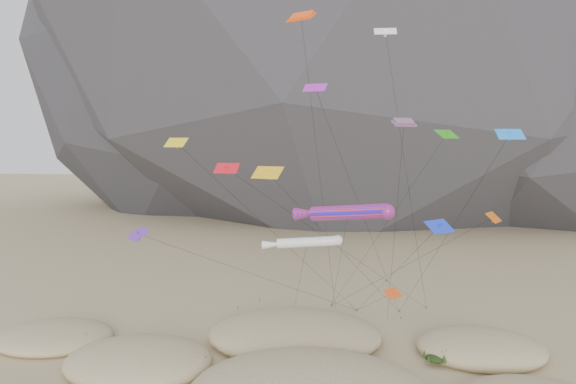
% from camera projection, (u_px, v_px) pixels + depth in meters
% --- Properties ---
extents(kite_stakes, '(21.01, 7.10, 0.30)m').
position_uv_depth(kite_stakes, '(338.00, 310.00, 61.98)').
color(kite_stakes, '#3F2D1E').
rests_on(kite_stakes, ground).
extents(rainbow_tube_kite, '(8.42, 19.80, 14.01)m').
position_uv_depth(rainbow_tube_kite, '(345.00, 213.00, 45.29)').
color(rainbow_tube_kite, '#FD2E1A').
rests_on(rainbow_tube_kite, ground).
extents(white_tube_kite, '(6.92, 13.72, 10.84)m').
position_uv_depth(white_tube_kite, '(304.00, 242.00, 47.82)').
color(white_tube_kite, silver).
rests_on(white_tube_kite, ground).
extents(orange_parafoil, '(4.17, 12.41, 30.28)m').
position_uv_depth(orange_parafoil, '(302.00, 21.00, 49.95)').
color(orange_parafoil, '#FF4B0D').
rests_on(orange_parafoil, ground).
extents(multi_parafoil, '(2.18, 12.29, 20.69)m').
position_uv_depth(multi_parafoil, '(404.00, 127.00, 45.91)').
color(multi_parafoil, red).
rests_on(multi_parafoil, ground).
extents(delta_kites, '(32.22, 20.09, 29.22)m').
position_uv_depth(delta_kites, '(331.00, 173.00, 47.99)').
color(delta_kites, white).
rests_on(delta_kites, ground).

